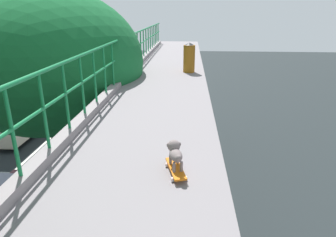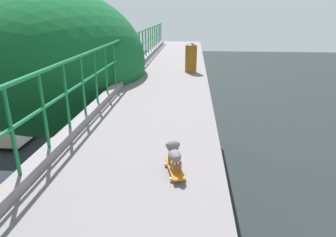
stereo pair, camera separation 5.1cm
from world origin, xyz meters
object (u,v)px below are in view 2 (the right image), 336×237
(small_dog, at_px, (174,152))
(litter_bin, at_px, (191,57))
(car_black_fifth, at_px, (8,200))
(city_bus, at_px, (44,94))
(toy_skateboard, at_px, (175,169))

(small_dog, xyz_separation_m, litter_bin, (0.13, 6.27, 0.21))
(car_black_fifth, distance_m, small_dog, 10.72)
(car_black_fifth, xyz_separation_m, small_dog, (6.95, -6.09, 5.44))
(city_bus, distance_m, small_dog, 20.74)
(car_black_fifth, relative_size, small_dog, 10.18)
(toy_skateboard, bearing_deg, car_black_fifth, 138.59)
(toy_skateboard, distance_m, litter_bin, 6.33)
(city_bus, relative_size, litter_bin, 12.83)
(car_black_fifth, distance_m, litter_bin, 9.06)
(car_black_fifth, bearing_deg, toy_skateboard, -41.41)
(city_bus, height_order, litter_bin, litter_bin)
(city_bus, bearing_deg, car_black_fifth, -70.94)
(small_dog, bearing_deg, toy_skateboard, -75.56)
(small_dog, distance_m, litter_bin, 6.27)
(car_black_fifth, bearing_deg, litter_bin, 1.42)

